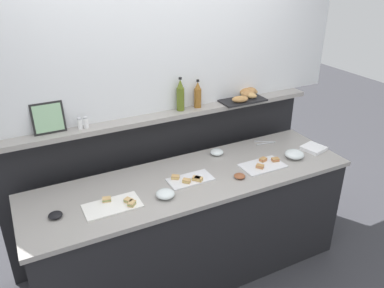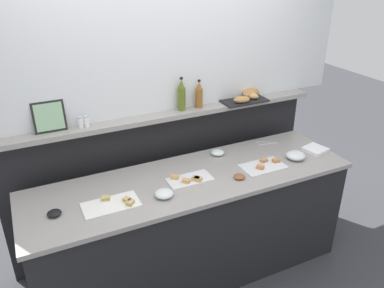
# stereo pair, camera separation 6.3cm
# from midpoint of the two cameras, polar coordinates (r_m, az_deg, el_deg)

# --- Properties ---
(ground_plane) EXTENTS (12.00, 12.00, 0.00)m
(ground_plane) POSITION_cam_midpoint_polar(r_m,az_deg,el_deg) (3.90, -3.39, -12.35)
(ground_plane) COLOR #38383D
(buffet_counter) EXTENTS (2.49, 0.72, 0.91)m
(buffet_counter) POSITION_cam_midpoint_polar(r_m,az_deg,el_deg) (3.19, 0.61, -11.94)
(buffet_counter) COLOR black
(buffet_counter) RESTS_ON ground_plane
(back_ledge_unit) EXTENTS (2.72, 0.22, 1.27)m
(back_ledge_unit) POSITION_cam_midpoint_polar(r_m,az_deg,el_deg) (3.48, -3.28, -4.31)
(back_ledge_unit) COLOR black
(back_ledge_unit) RESTS_ON ground_plane
(upper_wall_panel) EXTENTS (3.32, 0.08, 1.33)m
(upper_wall_panel) POSITION_cam_midpoint_polar(r_m,az_deg,el_deg) (3.07, -4.08, 16.84)
(upper_wall_panel) COLOR silver
(upper_wall_panel) RESTS_ON back_ledge_unit
(sandwich_platter_front) EXTENTS (0.35, 0.21, 0.04)m
(sandwich_platter_front) POSITION_cam_midpoint_polar(r_m,az_deg,el_deg) (3.12, 11.01, -3.14)
(sandwich_platter_front) COLOR silver
(sandwich_platter_front) RESTS_ON buffet_counter
(sandwich_platter_rear) EXTENTS (0.33, 0.17, 0.04)m
(sandwich_platter_rear) POSITION_cam_midpoint_polar(r_m,az_deg,el_deg) (2.88, 0.25, -5.17)
(sandwich_platter_rear) COLOR silver
(sandwich_platter_rear) RESTS_ON buffet_counter
(sandwich_platter_side) EXTENTS (0.37, 0.20, 0.04)m
(sandwich_platter_side) POSITION_cam_midpoint_polar(r_m,az_deg,el_deg) (2.67, -10.83, -8.59)
(sandwich_platter_side) COLOR white
(sandwich_platter_side) RESTS_ON buffet_counter
(glass_bowl_large) EXTENTS (0.16, 0.16, 0.06)m
(glass_bowl_large) POSITION_cam_midpoint_polar(r_m,az_deg,el_deg) (3.29, 15.42, -1.66)
(glass_bowl_large) COLOR silver
(glass_bowl_large) RESTS_ON buffet_counter
(glass_bowl_medium) EXTENTS (0.13, 0.13, 0.05)m
(glass_bowl_medium) POSITION_cam_midpoint_polar(r_m,az_deg,el_deg) (2.70, -3.44, -7.28)
(glass_bowl_medium) COLOR silver
(glass_bowl_medium) RESTS_ON buffet_counter
(glass_bowl_small) EXTENTS (0.11, 0.11, 0.04)m
(glass_bowl_small) POSITION_cam_midpoint_polar(r_m,az_deg,el_deg) (3.25, 4.31, -1.26)
(glass_bowl_small) COLOR silver
(glass_bowl_small) RESTS_ON buffet_counter
(condiment_bowl_dark) EXTENTS (0.08, 0.08, 0.03)m
(condiment_bowl_dark) POSITION_cam_midpoint_polar(r_m,az_deg,el_deg) (2.93, 7.54, -4.75)
(condiment_bowl_dark) COLOR brown
(condiment_bowl_dark) RESTS_ON buffet_counter
(condiment_bowl_cream) EXTENTS (0.09, 0.09, 0.03)m
(condiment_bowl_cream) POSITION_cam_midpoint_polar(r_m,az_deg,el_deg) (2.66, -18.84, -9.55)
(condiment_bowl_cream) COLOR black
(condiment_bowl_cream) RESTS_ON buffet_counter
(serving_tongs) EXTENTS (0.19, 0.11, 0.01)m
(serving_tongs) POSITION_cam_midpoint_polar(r_m,az_deg,el_deg) (3.50, 11.46, 0.12)
(serving_tongs) COLOR #B7BABF
(serving_tongs) RESTS_ON buffet_counter
(napkin_stack) EXTENTS (0.21, 0.21, 0.03)m
(napkin_stack) POSITION_cam_midpoint_polar(r_m,az_deg,el_deg) (3.47, 18.06, -0.78)
(napkin_stack) COLOR white
(napkin_stack) RESTS_ON buffet_counter
(vinegar_bottle_amber) EXTENTS (0.06, 0.06, 0.24)m
(vinegar_bottle_amber) POSITION_cam_midpoint_polar(r_m,az_deg,el_deg) (3.24, 1.59, 7.14)
(vinegar_bottle_amber) COLOR #8E5B23
(vinegar_bottle_amber) RESTS_ON back_ledge_unit
(olive_oil_bottle) EXTENTS (0.06, 0.06, 0.28)m
(olive_oil_bottle) POSITION_cam_midpoint_polar(r_m,az_deg,el_deg) (3.17, -0.97, 7.08)
(olive_oil_bottle) COLOR #56661E
(olive_oil_bottle) RESTS_ON back_ledge_unit
(salt_shaker) EXTENTS (0.03, 0.03, 0.09)m
(salt_shaker) POSITION_cam_midpoint_polar(r_m,az_deg,el_deg) (2.96, -15.39, 3.05)
(salt_shaker) COLOR white
(salt_shaker) RESTS_ON back_ledge_unit
(pepper_shaker) EXTENTS (0.03, 0.03, 0.09)m
(pepper_shaker) POSITION_cam_midpoint_polar(r_m,az_deg,el_deg) (2.97, -14.57, 3.20)
(pepper_shaker) COLOR white
(pepper_shaker) RESTS_ON back_ledge_unit
(bread_basket) EXTENTS (0.40, 0.28, 0.08)m
(bread_basket) POSITION_cam_midpoint_polar(r_m,az_deg,el_deg) (3.50, 8.57, 7.08)
(bread_basket) COLOR black
(bread_basket) RESTS_ON back_ledge_unit
(framed_picture) EXTENTS (0.22, 0.06, 0.22)m
(framed_picture) POSITION_cam_midpoint_polar(r_m,az_deg,el_deg) (2.95, -19.58, 3.77)
(framed_picture) COLOR black
(framed_picture) RESTS_ON back_ledge_unit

